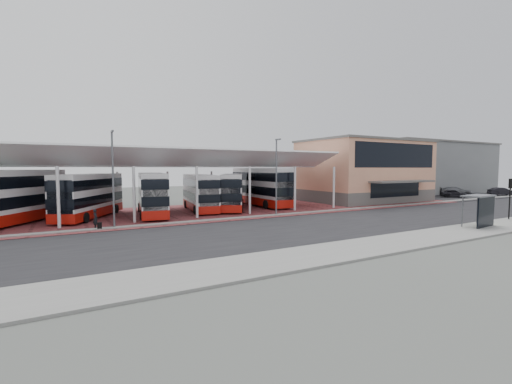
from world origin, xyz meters
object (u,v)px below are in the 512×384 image
at_px(bus_5, 261,187).
at_px(bus_shelter, 483,207).
at_px(bus_2, 152,194).
at_px(traffic_signal_west, 510,192).
at_px(terminal, 364,171).
at_px(carpark_car_b, 456,191).
at_px(carpark_car_c, 502,191).
at_px(bus_0, 11,198).
at_px(pedestrian, 95,219).
at_px(bus_3, 200,193).
at_px(bus_1, 90,196).
at_px(bus_4, 233,192).
at_px(carpark_car_a, 453,193).

height_order(bus_5, bus_shelter, bus_5).
distance_m(bus_2, traffic_signal_west, 35.40).
xyz_separation_m(terminal, carpark_car_b, (21.73, -1.69, -3.82)).
relative_size(bus_5, carpark_car_c, 2.78).
relative_size(carpark_car_c, bus_shelter, 1.28).
bearing_deg(bus_0, bus_5, 38.04).
relative_size(pedestrian, traffic_signal_west, 0.41).
height_order(bus_2, carpark_car_b, bus_2).
height_order(terminal, carpark_car_b, terminal).
bearing_deg(bus_2, carpark_car_b, 8.50).
relative_size(bus_5, carpark_car_b, 2.32).
distance_m(bus_0, pedestrian, 8.57).
bearing_deg(bus_shelter, bus_3, 120.78).
bearing_deg(bus_1, carpark_car_c, 24.00).
xyz_separation_m(terminal, bus_4, (-22.76, -0.57, -2.49)).
relative_size(bus_2, bus_4, 1.08).
relative_size(terminal, carpark_car_c, 4.22).
height_order(bus_0, carpark_car_c, bus_0).
bearing_deg(bus_0, terminal, 34.09).
height_order(bus_1, pedestrian, bus_1).
bearing_deg(bus_1, bus_5, 32.89).
bearing_deg(traffic_signal_west, terminal, 98.79).
xyz_separation_m(bus_0, carpark_car_b, (66.38, -0.29, -1.61)).
distance_m(pedestrian, bus_shelter, 32.41).
relative_size(bus_1, bus_shelter, 3.08).
bearing_deg(bus_4, terminal, 28.91).
distance_m(carpark_car_c, bus_shelter, 42.10).
bearing_deg(bus_5, bus_0, -172.80).
bearing_deg(bus_5, bus_shelter, -70.37).
distance_m(bus_4, carpark_car_c, 51.85).
bearing_deg(carpark_car_b, bus_3, 141.53).
relative_size(bus_2, carpark_car_a, 2.73).
height_order(bus_3, carpark_car_c, bus_3).
xyz_separation_m(bus_1, bus_shelter, (28.47, -22.33, -0.46)).
relative_size(bus_3, carpark_car_a, 2.58).
xyz_separation_m(bus_4, pedestrian, (-15.61, -6.45, -1.31)).
bearing_deg(carpark_car_c, carpark_car_b, 93.97).
distance_m(bus_1, bus_4, 15.61).
xyz_separation_m(pedestrian, carpark_car_b, (60.10, 5.32, -0.02)).
xyz_separation_m(bus_1, pedestrian, (-0.01, -6.88, -1.38)).
relative_size(bus_1, bus_4, 1.03).
distance_m(terminal, bus_3, 26.82).
height_order(carpark_car_a, bus_shelter, bus_shelter).
bearing_deg(bus_5, pedestrian, -156.61).
distance_m(bus_2, bus_shelter, 31.04).
bearing_deg(bus_shelter, pedestrian, 145.59).
distance_m(bus_0, carpark_car_c, 73.61).
distance_m(pedestrian, carpark_car_c, 67.18).
relative_size(bus_0, bus_2, 1.03).
xyz_separation_m(bus_3, bus_4, (3.95, -0.65, 0.02)).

